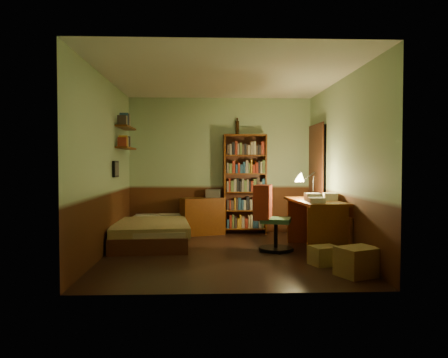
{
  "coord_description": "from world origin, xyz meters",
  "views": [
    {
      "loc": [
        -0.27,
        -6.43,
        1.33
      ],
      "look_at": [
        0.0,
        0.25,
        1.1
      ],
      "focal_mm": 35.0,
      "sensor_mm": 36.0,
      "label": 1
    }
  ],
  "objects_px": {
    "desk": "(315,225)",
    "dresser": "(202,216)",
    "office_chair": "(276,217)",
    "mini_stereo": "(214,193)",
    "desk_lamp": "(313,180)",
    "bed": "(152,224)",
    "cardboard_box_a": "(358,262)",
    "bookshelf": "(245,184)",
    "cardboard_box_b": "(324,255)"
  },
  "relations": [
    {
      "from": "office_chair",
      "to": "mini_stereo",
      "type": "bearing_deg",
      "value": 132.83
    },
    {
      "from": "dresser",
      "to": "office_chair",
      "type": "bearing_deg",
      "value": -73.04
    },
    {
      "from": "bed",
      "to": "desk_lamp",
      "type": "xyz_separation_m",
      "value": [
        2.65,
        -0.4,
        0.75
      ]
    },
    {
      "from": "dresser",
      "to": "mini_stereo",
      "type": "bearing_deg",
      "value": 11.42
    },
    {
      "from": "cardboard_box_a",
      "to": "bookshelf",
      "type": "bearing_deg",
      "value": 108.46
    },
    {
      "from": "mini_stereo",
      "to": "office_chair",
      "type": "height_order",
      "value": "office_chair"
    },
    {
      "from": "mini_stereo",
      "to": "desk",
      "type": "bearing_deg",
      "value": -40.06
    },
    {
      "from": "bed",
      "to": "office_chair",
      "type": "distance_m",
      "value": 2.14
    },
    {
      "from": "cardboard_box_b",
      "to": "bed",
      "type": "bearing_deg",
      "value": 144.81
    },
    {
      "from": "dresser",
      "to": "cardboard_box_a",
      "type": "height_order",
      "value": "dresser"
    },
    {
      "from": "desk",
      "to": "cardboard_box_b",
      "type": "relative_size",
      "value": 4.15
    },
    {
      "from": "bookshelf",
      "to": "bed",
      "type": "bearing_deg",
      "value": -154.86
    },
    {
      "from": "desk",
      "to": "office_chair",
      "type": "relative_size",
      "value": 1.42
    },
    {
      "from": "bed",
      "to": "bookshelf",
      "type": "distance_m",
      "value": 1.97
    },
    {
      "from": "desk",
      "to": "cardboard_box_a",
      "type": "height_order",
      "value": "desk"
    },
    {
      "from": "office_chair",
      "to": "cardboard_box_b",
      "type": "height_order",
      "value": "office_chair"
    },
    {
      "from": "bed",
      "to": "cardboard_box_b",
      "type": "bearing_deg",
      "value": -38.67
    },
    {
      "from": "mini_stereo",
      "to": "cardboard_box_a",
      "type": "relative_size",
      "value": 0.62
    },
    {
      "from": "desk_lamp",
      "to": "bed",
      "type": "bearing_deg",
      "value": 146.98
    },
    {
      "from": "dresser",
      "to": "bookshelf",
      "type": "height_order",
      "value": "bookshelf"
    },
    {
      "from": "bed",
      "to": "desk",
      "type": "relative_size",
      "value": 1.48
    },
    {
      "from": "bookshelf",
      "to": "office_chair",
      "type": "bearing_deg",
      "value": -81.88
    },
    {
      "from": "desk",
      "to": "desk_lamp",
      "type": "height_order",
      "value": "desk_lamp"
    },
    {
      "from": "dresser",
      "to": "bookshelf",
      "type": "xyz_separation_m",
      "value": [
        0.81,
        0.08,
        0.6
      ]
    },
    {
      "from": "desk",
      "to": "office_chair",
      "type": "bearing_deg",
      "value": 173.47
    },
    {
      "from": "dresser",
      "to": "desk",
      "type": "relative_size",
      "value": 0.53
    },
    {
      "from": "mini_stereo",
      "to": "bookshelf",
      "type": "bearing_deg",
      "value": 5.13
    },
    {
      "from": "desk_lamp",
      "to": "cardboard_box_b",
      "type": "height_order",
      "value": "desk_lamp"
    },
    {
      "from": "dresser",
      "to": "cardboard_box_a",
      "type": "xyz_separation_m",
      "value": [
        1.88,
        -3.12,
        -0.17
      ]
    },
    {
      "from": "desk",
      "to": "dresser",
      "type": "bearing_deg",
      "value": 132.8
    },
    {
      "from": "desk",
      "to": "desk_lamp",
      "type": "bearing_deg",
      "value": 75.69
    },
    {
      "from": "mini_stereo",
      "to": "desk",
      "type": "xyz_separation_m",
      "value": [
        1.52,
        -1.75,
        -0.38
      ]
    },
    {
      "from": "mini_stereo",
      "to": "cardboard_box_b",
      "type": "bearing_deg",
      "value": -53.0
    },
    {
      "from": "desk",
      "to": "cardboard_box_a",
      "type": "distance_m",
      "value": 1.52
    },
    {
      "from": "bed",
      "to": "dresser",
      "type": "bearing_deg",
      "value": 39.93
    },
    {
      "from": "dresser",
      "to": "desk_lamp",
      "type": "relative_size",
      "value": 1.37
    },
    {
      "from": "mini_stereo",
      "to": "cardboard_box_b",
      "type": "xyz_separation_m",
      "value": [
        1.42,
        -2.67,
        -0.64
      ]
    },
    {
      "from": "cardboard_box_a",
      "to": "bed",
      "type": "bearing_deg",
      "value": 139.47
    },
    {
      "from": "mini_stereo",
      "to": "cardboard_box_a",
      "type": "xyz_separation_m",
      "value": [
        1.66,
        -3.25,
        -0.6
      ]
    },
    {
      "from": "dresser",
      "to": "desk",
      "type": "distance_m",
      "value": 2.38
    },
    {
      "from": "dresser",
      "to": "bookshelf",
      "type": "distance_m",
      "value": 1.01
    },
    {
      "from": "dresser",
      "to": "mini_stereo",
      "type": "distance_m",
      "value": 0.49
    },
    {
      "from": "bed",
      "to": "bookshelf",
      "type": "height_order",
      "value": "bookshelf"
    },
    {
      "from": "dresser",
      "to": "cardboard_box_b",
      "type": "relative_size",
      "value": 2.22
    },
    {
      "from": "desk_lamp",
      "to": "office_chair",
      "type": "distance_m",
      "value": 0.96
    },
    {
      "from": "bed",
      "to": "office_chair",
      "type": "xyz_separation_m",
      "value": [
        1.98,
        -0.8,
        0.19
      ]
    },
    {
      "from": "bookshelf",
      "to": "desk_lamp",
      "type": "bearing_deg",
      "value": -54.94
    },
    {
      "from": "bookshelf",
      "to": "cardboard_box_b",
      "type": "bearing_deg",
      "value": -75.48
    },
    {
      "from": "desk",
      "to": "bed",
      "type": "bearing_deg",
      "value": 158.07
    },
    {
      "from": "office_chair",
      "to": "cardboard_box_a",
      "type": "bearing_deg",
      "value": -49.35
    }
  ]
}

